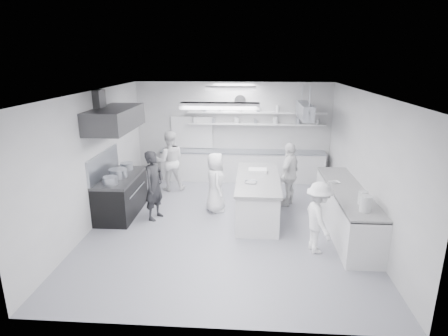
# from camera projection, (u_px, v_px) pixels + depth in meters

# --- Properties ---
(floor) EXTENTS (6.00, 7.00, 0.02)m
(floor) POSITION_uv_depth(u_px,v_px,m) (226.00, 223.00, 8.60)
(floor) COLOR #8F919E
(floor) RESTS_ON ground
(ceiling) EXTENTS (6.00, 7.00, 0.02)m
(ceiling) POSITION_uv_depth(u_px,v_px,m) (227.00, 92.00, 7.74)
(ceiling) COLOR white
(ceiling) RESTS_ON wall_back
(wall_back) EXTENTS (6.00, 0.04, 3.00)m
(wall_back) POSITION_uv_depth(u_px,v_px,m) (233.00, 131.00, 11.51)
(wall_back) COLOR silver
(wall_back) RESTS_ON floor
(wall_front) EXTENTS (6.00, 0.04, 3.00)m
(wall_front) POSITION_uv_depth(u_px,v_px,m) (210.00, 233.00, 4.82)
(wall_front) COLOR silver
(wall_front) RESTS_ON floor
(wall_left) EXTENTS (0.04, 7.00, 3.00)m
(wall_left) POSITION_uv_depth(u_px,v_px,m) (94.00, 159.00, 8.36)
(wall_left) COLOR silver
(wall_left) RESTS_ON floor
(wall_right) EXTENTS (0.04, 7.00, 3.00)m
(wall_right) POSITION_uv_depth(u_px,v_px,m) (365.00, 164.00, 7.97)
(wall_right) COLOR silver
(wall_right) RESTS_ON floor
(stove) EXTENTS (0.80, 1.80, 0.90)m
(stove) POSITION_uv_depth(u_px,v_px,m) (121.00, 196.00, 9.02)
(stove) COLOR black
(stove) RESTS_ON floor
(exhaust_hood) EXTENTS (0.85, 2.00, 0.50)m
(exhaust_hood) POSITION_uv_depth(u_px,v_px,m) (115.00, 119.00, 8.48)
(exhaust_hood) COLOR #3D3D3E
(exhaust_hood) RESTS_ON wall_left
(back_counter) EXTENTS (5.00, 0.60, 0.92)m
(back_counter) POSITION_uv_depth(u_px,v_px,m) (242.00, 166.00, 11.51)
(back_counter) COLOR silver
(back_counter) RESTS_ON floor
(shelf_lower) EXTENTS (4.20, 0.26, 0.04)m
(shelf_lower) POSITION_uv_depth(u_px,v_px,m) (256.00, 124.00, 11.27)
(shelf_lower) COLOR silver
(shelf_lower) RESTS_ON wall_back
(shelf_upper) EXTENTS (4.20, 0.26, 0.04)m
(shelf_upper) POSITION_uv_depth(u_px,v_px,m) (256.00, 113.00, 11.17)
(shelf_upper) COLOR silver
(shelf_upper) RESTS_ON wall_back
(pass_through_window) EXTENTS (1.30, 0.04, 1.00)m
(pass_through_window) POSITION_uv_depth(u_px,v_px,m) (192.00, 132.00, 11.59)
(pass_through_window) COLOR black
(pass_through_window) RESTS_ON wall_back
(wall_clock) EXTENTS (0.32, 0.05, 0.32)m
(wall_clock) POSITION_uv_depth(u_px,v_px,m) (240.00, 100.00, 11.19)
(wall_clock) COLOR white
(wall_clock) RESTS_ON wall_back
(right_counter) EXTENTS (0.74, 3.30, 0.94)m
(right_counter) POSITION_uv_depth(u_px,v_px,m) (346.00, 211.00, 8.10)
(right_counter) COLOR silver
(right_counter) RESTS_ON floor
(pot_rack) EXTENTS (0.30, 1.60, 0.40)m
(pot_rack) POSITION_uv_depth(u_px,v_px,m) (305.00, 111.00, 10.10)
(pot_rack) COLOR #A3A8B1
(pot_rack) RESTS_ON ceiling
(light_fixture_front) EXTENTS (1.30, 0.25, 0.10)m
(light_fixture_front) POSITION_uv_depth(u_px,v_px,m) (220.00, 106.00, 6.04)
(light_fixture_front) COLOR silver
(light_fixture_front) RESTS_ON ceiling
(light_fixture_rear) EXTENTS (1.30, 0.25, 0.10)m
(light_fixture_rear) POSITION_uv_depth(u_px,v_px,m) (231.00, 88.00, 9.48)
(light_fixture_rear) COLOR silver
(light_fixture_rear) RESTS_ON ceiling
(prep_island) EXTENTS (0.97, 2.50, 0.92)m
(prep_island) POSITION_uv_depth(u_px,v_px,m) (257.00, 198.00, 8.89)
(prep_island) COLOR silver
(prep_island) RESTS_ON floor
(stove_pot) EXTENTS (0.42, 0.42, 0.25)m
(stove_pot) POSITION_uv_depth(u_px,v_px,m) (118.00, 174.00, 8.77)
(stove_pot) COLOR #A3A8B1
(stove_pot) RESTS_ON stove
(cook_stove) EXTENTS (0.58, 0.70, 1.65)m
(cook_stove) POSITION_uv_depth(u_px,v_px,m) (154.00, 185.00, 8.63)
(cook_stove) COLOR black
(cook_stove) RESTS_ON floor
(cook_back) EXTENTS (0.97, 0.83, 1.73)m
(cook_back) POSITION_uv_depth(u_px,v_px,m) (170.00, 161.00, 10.55)
(cook_back) COLOR white
(cook_back) RESTS_ON floor
(cook_island_left) EXTENTS (0.63, 0.82, 1.50)m
(cook_island_left) POSITION_uv_depth(u_px,v_px,m) (215.00, 182.00, 9.09)
(cook_island_left) COLOR white
(cook_island_left) RESTS_ON floor
(cook_island_right) EXTENTS (0.81, 1.05, 1.65)m
(cook_island_right) POSITION_uv_depth(u_px,v_px,m) (289.00, 174.00, 9.46)
(cook_island_right) COLOR white
(cook_island_right) RESTS_ON floor
(cook_right) EXTENTS (0.71, 1.02, 1.44)m
(cook_right) POSITION_uv_depth(u_px,v_px,m) (318.00, 218.00, 7.15)
(cook_right) COLOR white
(cook_right) RESTS_ON floor
(bowl_island_a) EXTENTS (0.32, 0.32, 0.07)m
(bowl_island_a) POSITION_uv_depth(u_px,v_px,m) (251.00, 183.00, 8.42)
(bowl_island_a) COLOR #A3A8B1
(bowl_island_a) RESTS_ON prep_island
(bowl_island_b) EXTENTS (0.23, 0.23, 0.06)m
(bowl_island_b) POSITION_uv_depth(u_px,v_px,m) (259.00, 173.00, 9.19)
(bowl_island_b) COLOR silver
(bowl_island_b) RESTS_ON prep_island
(bowl_right) EXTENTS (0.29, 0.29, 0.06)m
(bowl_right) POSITION_uv_depth(u_px,v_px,m) (334.00, 183.00, 8.38)
(bowl_right) COLOR silver
(bowl_right) RESTS_ON right_counter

